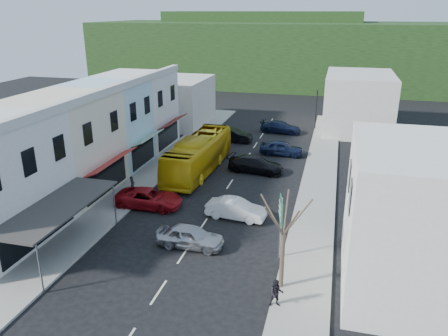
# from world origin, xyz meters

# --- Properties ---
(ground) EXTENTS (120.00, 120.00, 0.00)m
(ground) POSITION_xyz_m (0.00, 0.00, 0.00)
(ground) COLOR black
(ground) RESTS_ON ground
(sidewalk_left) EXTENTS (3.00, 52.00, 0.15)m
(sidewalk_left) POSITION_xyz_m (-7.50, 10.00, 0.07)
(sidewalk_left) COLOR gray
(sidewalk_left) RESTS_ON ground
(sidewalk_right) EXTENTS (3.00, 52.00, 0.15)m
(sidewalk_right) POSITION_xyz_m (7.50, 10.00, 0.07)
(sidewalk_right) COLOR gray
(sidewalk_right) RESTS_ON ground
(shopfront_row) EXTENTS (8.25, 30.00, 8.00)m
(shopfront_row) POSITION_xyz_m (-12.49, 5.00, 4.00)
(shopfront_row) COLOR silver
(shopfront_row) RESTS_ON ground
(right_building) EXTENTS (8.00, 9.00, 8.00)m
(right_building) POSITION_xyz_m (13.50, -4.00, 4.00)
(right_building) COLOR silver
(right_building) RESTS_ON ground
(distant_block_left) EXTENTS (8.00, 10.00, 6.00)m
(distant_block_left) POSITION_xyz_m (-12.00, 27.00, 3.00)
(distant_block_left) COLOR #B7B2A8
(distant_block_left) RESTS_ON ground
(distant_block_right) EXTENTS (8.00, 12.00, 7.00)m
(distant_block_right) POSITION_xyz_m (11.00, 30.00, 3.50)
(distant_block_right) COLOR #B7B2A8
(distant_block_right) RESTS_ON ground
(hillside) EXTENTS (80.00, 26.00, 14.00)m
(hillside) POSITION_xyz_m (-1.45, 65.09, 6.73)
(hillside) COLOR black
(hillside) RESTS_ON ground
(bus) EXTENTS (2.90, 11.68, 3.10)m
(bus) POSITION_xyz_m (-3.56, 10.35, 1.55)
(bus) COLOR gold
(bus) RESTS_ON ground
(car_silver) EXTENTS (4.42, 1.84, 1.40)m
(car_silver) POSITION_xyz_m (0.11, -2.98, 0.70)
(car_silver) COLOR #B0B0B5
(car_silver) RESTS_ON ground
(car_white) EXTENTS (4.55, 2.19, 1.40)m
(car_white) POSITION_xyz_m (2.01, 1.72, 0.70)
(car_white) COLOR silver
(car_white) RESTS_ON ground
(car_red) EXTENTS (4.66, 2.05, 1.40)m
(car_red) POSITION_xyz_m (-4.90, 1.95, 0.70)
(car_red) COLOR maroon
(car_red) RESTS_ON ground
(car_black_near) EXTENTS (4.66, 2.26, 1.40)m
(car_black_near) POSITION_xyz_m (1.61, 11.54, 0.70)
(car_black_near) COLOR black
(car_black_near) RESTS_ON ground
(car_navy_mid) EXTENTS (4.48, 2.02, 1.40)m
(car_navy_mid) POSITION_xyz_m (3.30, 17.21, 0.70)
(car_navy_mid) COLOR black
(car_navy_mid) RESTS_ON ground
(car_black_far) EXTENTS (4.45, 1.93, 1.40)m
(car_black_far) POSITION_xyz_m (-2.96, 20.75, 0.70)
(car_black_far) COLOR black
(car_black_far) RESTS_ON ground
(car_navy_far) EXTENTS (4.66, 2.28, 1.40)m
(car_navy_far) POSITION_xyz_m (2.02, 25.96, 0.70)
(car_navy_far) COLOR black
(car_navy_far) RESTS_ON ground
(pedestrian_left) EXTENTS (0.48, 0.65, 1.70)m
(pedestrian_left) POSITION_xyz_m (-7.05, 3.58, 1.00)
(pedestrian_left) COLOR black
(pedestrian_left) RESTS_ON sidewalk_left
(pedestrian_right) EXTENTS (0.78, 0.59, 1.70)m
(pedestrian_right) POSITION_xyz_m (6.30, -7.73, 1.00)
(pedestrian_right) COLOR black
(pedestrian_right) RESTS_ON sidewalk_right
(direction_sign) EXTENTS (0.93, 1.91, 4.06)m
(direction_sign) POSITION_xyz_m (5.80, -2.99, 2.03)
(direction_sign) COLOR #116037
(direction_sign) RESTS_ON ground
(street_tree) EXTENTS (2.23, 2.23, 6.58)m
(street_tree) POSITION_xyz_m (6.32, -6.00, 3.29)
(street_tree) COLOR #382B1F
(street_tree) RESTS_ON ground
(traffic_signal) EXTENTS (0.66, 1.09, 5.04)m
(traffic_signal) POSITION_xyz_m (6.03, 28.75, 2.52)
(traffic_signal) COLOR black
(traffic_signal) RESTS_ON ground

